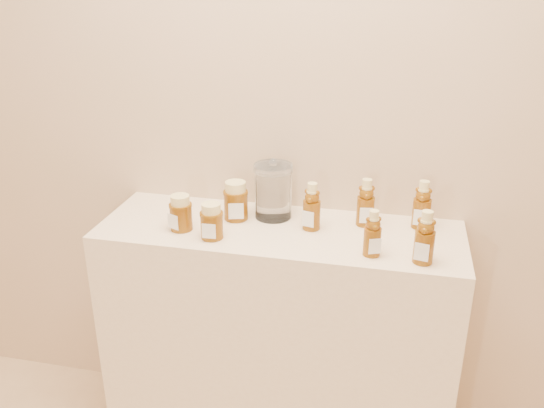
% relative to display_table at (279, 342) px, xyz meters
% --- Properties ---
extents(wall_back, '(3.50, 0.02, 2.70)m').
position_rel_display_table_xyz_m(wall_back, '(0.00, 0.20, 0.90)').
color(wall_back, tan).
rests_on(wall_back, ground).
extents(display_table, '(1.20, 0.40, 0.90)m').
position_rel_display_table_xyz_m(display_table, '(0.00, 0.00, 0.00)').
color(display_table, beige).
rests_on(display_table, ground).
extents(bear_bottle_back_left, '(0.07, 0.07, 0.18)m').
position_rel_display_table_xyz_m(bear_bottle_back_left, '(0.10, 0.03, 0.54)').
color(bear_bottle_back_left, '#5F3107').
rests_on(bear_bottle_back_left, display_table).
extents(bear_bottle_back_mid, '(0.07, 0.07, 0.18)m').
position_rel_display_table_xyz_m(bear_bottle_back_mid, '(0.27, 0.10, 0.54)').
color(bear_bottle_back_mid, '#5F3107').
rests_on(bear_bottle_back_mid, display_table).
extents(bear_bottle_back_right, '(0.07, 0.07, 0.18)m').
position_rel_display_table_xyz_m(bear_bottle_back_right, '(0.45, 0.12, 0.54)').
color(bear_bottle_back_right, '#5F3107').
rests_on(bear_bottle_back_right, display_table).
extents(bear_bottle_front_left, '(0.07, 0.07, 0.16)m').
position_rel_display_table_xyz_m(bear_bottle_front_left, '(0.31, -0.12, 0.53)').
color(bear_bottle_front_left, '#5F3107').
rests_on(bear_bottle_front_left, display_table).
extents(bear_bottle_front_right, '(0.07, 0.07, 0.18)m').
position_rel_display_table_xyz_m(bear_bottle_front_right, '(0.46, -0.13, 0.54)').
color(bear_bottle_front_right, '#5F3107').
rests_on(bear_bottle_front_right, display_table).
extents(honey_jar_left, '(0.10, 0.10, 0.12)m').
position_rel_display_table_xyz_m(honey_jar_left, '(-0.31, -0.07, 0.51)').
color(honey_jar_left, '#5F3107').
rests_on(honey_jar_left, display_table).
extents(honey_jar_back, '(0.11, 0.11, 0.13)m').
position_rel_display_table_xyz_m(honey_jar_back, '(-0.16, 0.05, 0.52)').
color(honey_jar_back, '#5F3107').
rests_on(honey_jar_back, display_table).
extents(honey_jar_front, '(0.08, 0.08, 0.12)m').
position_rel_display_table_xyz_m(honey_jar_front, '(-0.19, -0.11, 0.51)').
color(honey_jar_front, '#5F3107').
rests_on(honey_jar_front, display_table).
extents(glass_canister, '(0.15, 0.15, 0.20)m').
position_rel_display_table_xyz_m(glass_canister, '(-0.04, 0.09, 0.55)').
color(glass_canister, white).
rests_on(glass_canister, display_table).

